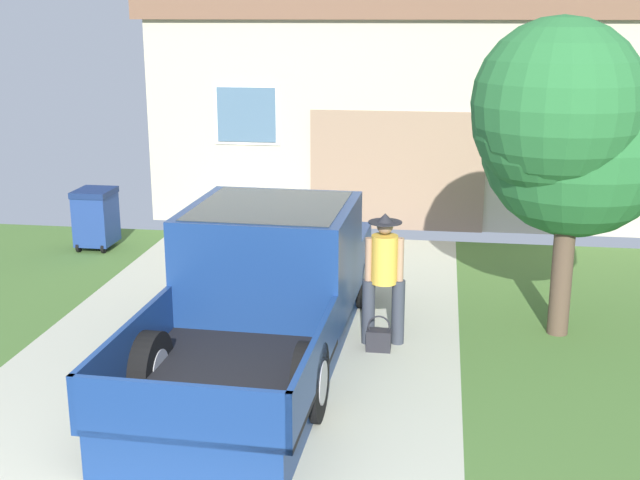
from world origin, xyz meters
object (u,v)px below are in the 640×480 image
at_px(person_with_hat, 384,273).
at_px(house_with_garage, 419,92).
at_px(handbag, 379,339).
at_px(front_yard_tree, 565,126).
at_px(pickup_truck, 269,286).
at_px(wheeled_trash_bin, 96,217).

xyz_separation_m(person_with_hat, house_with_garage, (0.11, 8.32, 1.39)).
xyz_separation_m(handbag, house_with_garage, (0.14, 8.56, 2.14)).
relative_size(handbag, front_yard_tree, 0.11).
distance_m(pickup_truck, wheeled_trash_bin, 5.33).
distance_m(person_with_hat, house_with_garage, 8.43).
relative_size(handbag, wheeled_trash_bin, 0.43).
bearing_deg(person_with_hat, front_yard_tree, -167.76).
xyz_separation_m(person_with_hat, wheeled_trash_bin, (-5.15, 3.49, -0.34)).
relative_size(pickup_truck, person_with_hat, 3.40).
relative_size(front_yard_tree, wheeled_trash_bin, 3.78).
relative_size(house_with_garage, front_yard_tree, 2.67).
height_order(pickup_truck, front_yard_tree, front_yard_tree).
relative_size(pickup_truck, front_yard_tree, 1.43).
bearing_deg(wheeled_trash_bin, house_with_garage, 42.52).
bearing_deg(front_yard_tree, pickup_truck, -164.31).
xyz_separation_m(house_with_garage, front_yard_tree, (1.96, -7.61, 0.32)).
height_order(pickup_truck, handbag, pickup_truck).
height_order(pickup_truck, house_with_garage, house_with_garage).
xyz_separation_m(handbag, wheeled_trash_bin, (-5.12, 3.73, 0.41)).
height_order(person_with_hat, house_with_garage, house_with_garage).
bearing_deg(house_with_garage, person_with_hat, -90.76).
distance_m(handbag, house_with_garage, 8.82).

